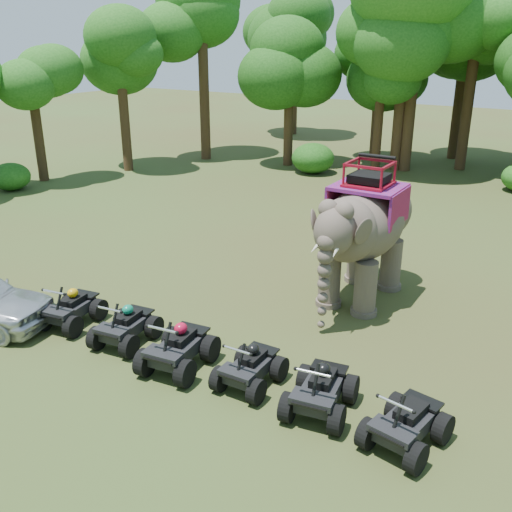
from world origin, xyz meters
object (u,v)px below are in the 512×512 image
object	(u,v)px
atv_3	(250,362)
atv_1	(125,321)
atv_2	(178,342)
atv_4	(321,384)
elephant	(364,231)
atv_0	(70,304)
atv_5	(407,417)

from	to	relation	value
atv_3	atv_1	bearing A→B (deg)	-179.96
atv_2	atv_4	distance (m)	3.49
elephant	atv_0	xyz separation A→B (m)	(-5.80, -5.70, -1.43)
atv_3	atv_2	bearing A→B (deg)	-172.36
atv_0	atv_3	distance (m)	5.52
atv_1	atv_2	size ratio (longest dim) A/B	0.91
atv_0	atv_2	world-z (taller)	atv_2
atv_1	atv_4	distance (m)	5.31
atv_2	atv_3	size ratio (longest dim) A/B	1.14
elephant	atv_2	distance (m)	6.35
atv_5	atv_1	bearing A→B (deg)	-170.39
atv_4	atv_5	world-z (taller)	atv_4
atv_3	atv_4	xyz separation A→B (m)	(1.71, -0.02, 0.05)
atv_2	atv_4	world-z (taller)	atv_2
elephant	atv_0	world-z (taller)	elephant
atv_1	atv_2	xyz separation A→B (m)	(1.83, -0.19, 0.06)
atv_0	atv_2	size ratio (longest dim) A/B	0.91
elephant	atv_3	size ratio (longest dim) A/B	3.10
atv_2	atv_3	bearing A→B (deg)	1.62
atv_1	atv_2	world-z (taller)	atv_2
elephant	atv_5	world-z (taller)	elephant
atv_3	atv_5	world-z (taller)	atv_5
atv_3	atv_4	bearing A→B (deg)	-2.23
atv_3	elephant	bearing A→B (deg)	85.69
atv_4	atv_1	bearing A→B (deg)	171.69
atv_1	atv_0	bearing A→B (deg)	173.88
atv_4	atv_5	size ratio (longest dim) A/B	1.03
atv_2	atv_1	bearing A→B (deg)	166.60
elephant	atv_4	distance (m)	5.93
atv_1	atv_4	bearing A→B (deg)	-6.84
elephant	atv_1	bearing A→B (deg)	-124.68
atv_3	atv_5	bearing A→B (deg)	-3.22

